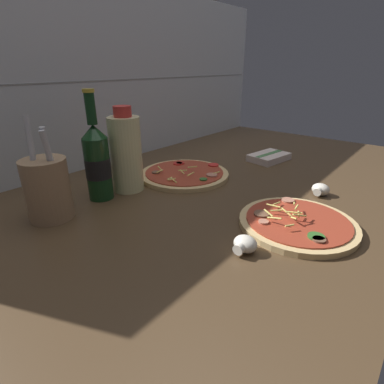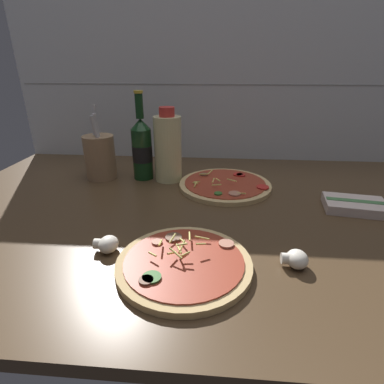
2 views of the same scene
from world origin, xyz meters
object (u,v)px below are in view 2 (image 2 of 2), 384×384
at_px(pizza_near, 184,263).
at_px(pizza_far, 225,185).
at_px(dish_towel, 355,205).
at_px(oil_bottle, 168,148).
at_px(mushroom_right, 296,259).
at_px(mushroom_left, 107,244).
at_px(utensil_crock, 100,156).
at_px(beer_bottle, 142,148).

bearing_deg(pizza_near, pizza_far, 78.21).
distance_m(pizza_near, dish_towel, 0.49).
distance_m(oil_bottle, mushroom_right, 0.53).
bearing_deg(mushroom_left, utensil_crock, 111.49).
distance_m(pizza_near, beer_bottle, 0.50).
bearing_deg(pizza_far, mushroom_left, -123.81).
bearing_deg(utensil_crock, mushroom_left, -68.51).
relative_size(pizza_far, oil_bottle, 1.21).
height_order(pizza_near, mushroom_left, pizza_near).
distance_m(mushroom_left, dish_towel, 0.61).
bearing_deg(pizza_near, beer_bottle, 111.68).
height_order(mushroom_left, utensil_crock, utensil_crock).
bearing_deg(mushroom_left, oil_bottle, 81.67).
height_order(pizza_near, utensil_crock, utensil_crock).
xyz_separation_m(beer_bottle, oil_bottle, (0.08, -0.01, 0.00)).
height_order(mushroom_left, dish_towel, mushroom_left).
relative_size(mushroom_left, utensil_crock, 0.21).
distance_m(pizza_far, mushroom_right, 0.39).
xyz_separation_m(beer_bottle, dish_towel, (0.59, -0.18, -0.09)).
bearing_deg(utensil_crock, pizza_far, -7.37).
height_order(pizza_far, dish_towel, pizza_far).
relative_size(pizza_far, dish_towel, 1.73).
distance_m(pizza_far, beer_bottle, 0.28).
distance_m(pizza_near, pizza_far, 0.40).
relative_size(beer_bottle, dish_towel, 1.71).
xyz_separation_m(mushroom_left, dish_towel, (0.56, 0.23, -0.00)).
bearing_deg(pizza_far, utensil_crock, 172.63).
relative_size(beer_bottle, oil_bottle, 1.20).
bearing_deg(oil_bottle, beer_bottle, 174.11).
distance_m(beer_bottle, dish_towel, 0.62).
xyz_separation_m(mushroom_left, utensil_crock, (-0.16, 0.41, 0.06)).
bearing_deg(oil_bottle, utensil_crock, 179.89).
bearing_deg(pizza_near, utensil_crock, 125.39).
bearing_deg(beer_bottle, mushroom_right, -48.57).
bearing_deg(oil_bottle, dish_towel, -19.19).
relative_size(pizza_near, dish_towel, 1.56).
distance_m(mushroom_right, utensil_crock, 0.67).
height_order(pizza_near, dish_towel, pizza_near).
bearing_deg(utensil_crock, pizza_near, -54.61).
xyz_separation_m(pizza_far, beer_bottle, (-0.26, 0.06, 0.09)).
height_order(pizza_near, pizza_far, pizza_near).
xyz_separation_m(pizza_far, mushroom_left, (-0.24, -0.36, 0.01)).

